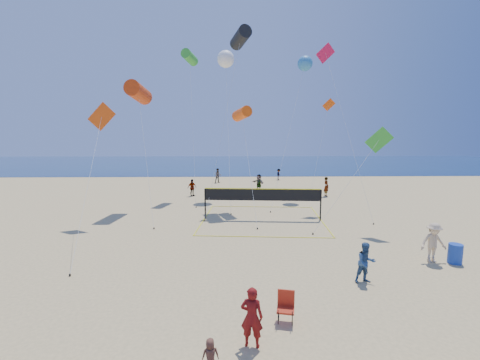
{
  "coord_description": "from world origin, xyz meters",
  "views": [
    {
      "loc": [
        -1.61,
        -9.53,
        5.79
      ],
      "look_at": [
        -1.32,
        2.0,
        4.24
      ],
      "focal_mm": 24.0,
      "sensor_mm": 36.0,
      "label": 1
    }
  ],
  "objects_px": {
    "woman": "(252,317)",
    "camp_chair": "(286,305)",
    "volleyball_net": "(262,198)",
    "trash_barrel": "(455,254)"
  },
  "relations": [
    {
      "from": "woman",
      "to": "camp_chair",
      "type": "height_order",
      "value": "woman"
    },
    {
      "from": "camp_chair",
      "to": "volleyball_net",
      "type": "height_order",
      "value": "volleyball_net"
    },
    {
      "from": "woman",
      "to": "volleyball_net",
      "type": "height_order",
      "value": "volleyball_net"
    },
    {
      "from": "woman",
      "to": "volleyball_net",
      "type": "distance_m",
      "value": 13.92
    },
    {
      "from": "woman",
      "to": "camp_chair",
      "type": "xyz_separation_m",
      "value": [
        1.15,
        1.18,
        -0.3
      ]
    },
    {
      "from": "woman",
      "to": "trash_barrel",
      "type": "xyz_separation_m",
      "value": [
        9.75,
        5.68,
        -0.41
      ]
    },
    {
      "from": "trash_barrel",
      "to": "volleyball_net",
      "type": "height_order",
      "value": "volleyball_net"
    },
    {
      "from": "trash_barrel",
      "to": "volleyball_net",
      "type": "relative_size",
      "value": 0.1
    },
    {
      "from": "woman",
      "to": "trash_barrel",
      "type": "relative_size",
      "value": 1.9
    },
    {
      "from": "camp_chair",
      "to": "volleyball_net",
      "type": "bearing_deg",
      "value": 100.15
    }
  ]
}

